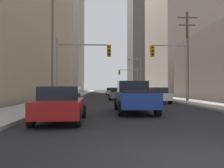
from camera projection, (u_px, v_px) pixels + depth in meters
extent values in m
plane|color=black|center=(205.00, 164.00, 4.37)|extent=(400.00, 400.00, 0.00)
cube|color=#9E9E99|center=(80.00, 94.00, 53.97)|extent=(3.19, 160.00, 0.15)
cube|color=#9E9E99|center=(138.00, 94.00, 54.64)|extent=(3.19, 160.00, 0.15)
cube|color=navy|center=(134.00, 99.00, 13.61)|extent=(2.04, 5.42, 0.80)
cube|color=black|center=(132.00, 87.00, 14.59)|extent=(1.81, 1.81, 0.70)
cube|color=black|center=(138.00, 92.00, 12.27)|extent=(1.78, 2.39, 0.10)
cylinder|color=black|center=(116.00, 104.00, 15.28)|extent=(0.28, 0.80, 0.80)
cylinder|color=black|center=(145.00, 104.00, 15.37)|extent=(0.28, 0.80, 0.80)
cylinder|color=black|center=(121.00, 108.00, 11.83)|extent=(0.28, 0.80, 0.80)
cylinder|color=black|center=(158.00, 108.00, 11.92)|extent=(0.28, 0.80, 0.80)
cube|color=maroon|center=(61.00, 107.00, 9.82)|extent=(1.95, 4.26, 0.65)
cube|color=black|center=(61.00, 93.00, 9.68)|extent=(1.65, 1.96, 0.55)
cylinder|color=black|center=(48.00, 111.00, 11.12)|extent=(0.22, 0.64, 0.64)
cylinder|color=black|center=(84.00, 111.00, 11.20)|extent=(0.22, 0.64, 0.64)
cylinder|color=black|center=(31.00, 119.00, 8.43)|extent=(0.22, 0.64, 0.64)
cylinder|color=black|center=(78.00, 118.00, 8.52)|extent=(0.22, 0.64, 0.64)
cube|color=white|center=(157.00, 96.00, 22.27)|extent=(1.81, 4.20, 0.65)
cube|color=black|center=(158.00, 90.00, 22.14)|extent=(1.59, 1.90, 0.55)
cylinder|color=black|center=(146.00, 99.00, 23.57)|extent=(0.22, 0.64, 0.64)
cylinder|color=black|center=(162.00, 99.00, 23.65)|extent=(0.22, 0.64, 0.64)
cylinder|color=black|center=(151.00, 100.00, 20.88)|extent=(0.22, 0.64, 0.64)
cylinder|color=black|center=(170.00, 100.00, 20.97)|extent=(0.22, 0.64, 0.64)
cube|color=slate|center=(117.00, 95.00, 28.09)|extent=(1.91, 4.25, 0.65)
cube|color=black|center=(117.00, 90.00, 27.95)|extent=(1.63, 1.94, 0.55)
cylinder|color=black|center=(110.00, 97.00, 29.39)|extent=(0.22, 0.64, 0.64)
cylinder|color=black|center=(123.00, 97.00, 29.47)|extent=(0.22, 0.64, 0.64)
cylinder|color=black|center=(110.00, 98.00, 26.70)|extent=(0.22, 0.64, 0.64)
cylinder|color=black|center=(125.00, 98.00, 26.79)|extent=(0.22, 0.64, 0.64)
cube|color=#141E4C|center=(127.00, 92.00, 49.38)|extent=(1.91, 4.24, 0.65)
cube|color=black|center=(127.00, 89.00, 49.24)|extent=(1.63, 1.94, 0.55)
cylinder|color=black|center=(122.00, 93.00, 50.68)|extent=(0.22, 0.64, 0.64)
cylinder|color=black|center=(130.00, 93.00, 50.76)|extent=(0.22, 0.64, 0.64)
cylinder|color=black|center=(123.00, 93.00, 47.99)|extent=(0.22, 0.64, 0.64)
cylinder|color=black|center=(132.00, 93.00, 48.08)|extent=(0.22, 0.64, 0.64)
cube|color=#B7BABF|center=(110.00, 92.00, 48.69)|extent=(1.86, 4.23, 0.65)
cube|color=black|center=(110.00, 89.00, 48.55)|extent=(1.61, 1.92, 0.55)
cylinder|color=black|center=(106.00, 93.00, 49.98)|extent=(0.22, 0.64, 0.64)
cylinder|color=black|center=(114.00, 93.00, 50.07)|extent=(0.22, 0.64, 0.64)
cylinder|color=black|center=(106.00, 94.00, 47.30)|extent=(0.22, 0.64, 0.64)
cylinder|color=black|center=(115.00, 94.00, 47.38)|extent=(0.22, 0.64, 0.64)
cylinder|color=gray|center=(57.00, 71.00, 20.59)|extent=(0.18, 0.18, 6.00)
cylinder|color=gray|center=(83.00, 45.00, 20.75)|extent=(4.70, 0.12, 0.12)
cube|color=gold|center=(109.00, 51.00, 20.85)|extent=(0.38, 0.30, 1.05)
sphere|color=red|center=(109.00, 47.00, 20.69)|extent=(0.24, 0.24, 0.24)
sphere|color=black|center=(109.00, 50.00, 20.68)|extent=(0.24, 0.24, 0.24)
sphere|color=black|center=(109.00, 54.00, 20.67)|extent=(0.24, 0.24, 0.24)
cylinder|color=gray|center=(187.00, 71.00, 21.17)|extent=(0.18, 0.18, 6.00)
cylinder|color=gray|center=(169.00, 46.00, 21.13)|extent=(3.22, 0.12, 0.12)
cube|color=gold|center=(152.00, 51.00, 21.04)|extent=(0.38, 0.30, 1.05)
sphere|color=red|center=(153.00, 47.00, 20.88)|extent=(0.24, 0.24, 0.24)
sphere|color=black|center=(153.00, 51.00, 20.87)|extent=(0.24, 0.24, 0.24)
sphere|color=black|center=(153.00, 54.00, 20.87)|extent=(0.24, 0.24, 0.24)
cylinder|color=gray|center=(138.00, 81.00, 49.42)|extent=(0.18, 0.18, 6.00)
cylinder|color=gray|center=(128.00, 70.00, 49.36)|extent=(3.99, 0.12, 0.12)
cube|color=gold|center=(119.00, 72.00, 49.26)|extent=(0.38, 0.30, 1.05)
sphere|color=red|center=(119.00, 71.00, 49.09)|extent=(0.24, 0.24, 0.24)
sphere|color=black|center=(119.00, 72.00, 49.09)|extent=(0.24, 0.24, 0.24)
sphere|color=black|center=(119.00, 74.00, 49.08)|extent=(0.24, 0.24, 0.24)
cylinder|color=brown|center=(187.00, 57.00, 24.50)|extent=(0.28, 0.28, 9.65)
cube|color=brown|center=(187.00, 18.00, 24.57)|extent=(2.20, 0.12, 0.12)
cube|color=brown|center=(187.00, 25.00, 24.56)|extent=(1.80, 0.12, 0.12)
cylinder|color=gray|center=(141.00, 77.00, 46.28)|extent=(0.16, 0.16, 7.50)
cylinder|color=gray|center=(135.00, 59.00, 46.28)|extent=(2.37, 0.10, 0.10)
ellipsoid|color=#4C4C51|center=(129.00, 60.00, 46.22)|extent=(0.56, 0.32, 0.20)
cube|color=tan|center=(30.00, 22.00, 49.19)|extent=(15.17, 25.38, 31.27)
cube|color=#B7A893|center=(52.00, 11.00, 94.34)|extent=(24.61, 29.29, 66.78)
cube|color=#B7A893|center=(188.00, 29.00, 52.11)|extent=(15.61, 21.19, 29.77)
cube|color=#66564C|center=(153.00, 18.00, 95.72)|extent=(19.77, 19.38, 61.86)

